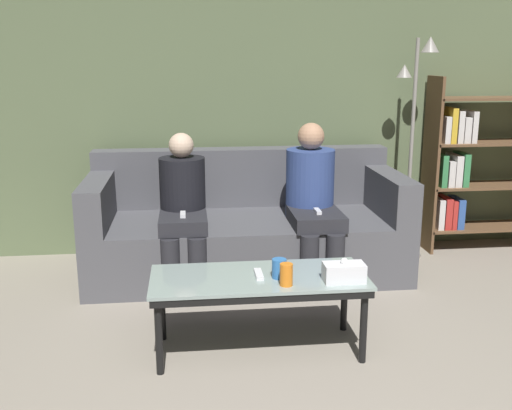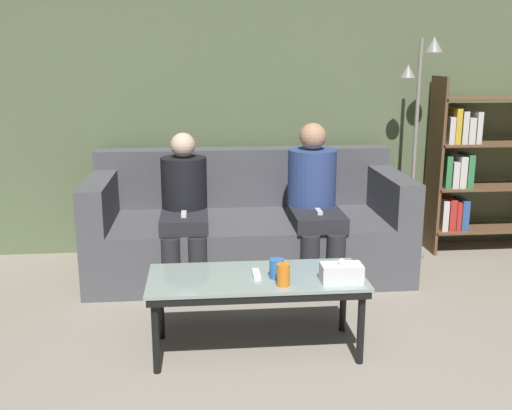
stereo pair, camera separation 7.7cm
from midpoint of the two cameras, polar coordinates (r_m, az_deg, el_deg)
wall_back at (r=4.99m, az=-0.93°, el=10.35°), size 12.00×0.06×2.60m
couch at (r=4.60m, az=-0.33°, el=-2.32°), size 2.35×0.99×0.90m
coffee_table at (r=3.32m, az=0.70°, el=-7.48°), size 1.19×0.50×0.44m
cup_near_left at (r=3.26m, az=2.66°, el=-6.07°), size 0.08×0.08×0.11m
cup_near_right at (r=3.16m, az=3.31°, el=-6.66°), size 0.07×0.07×0.12m
tissue_box at (r=3.24m, az=8.82°, el=-6.40°), size 0.22×0.12×0.13m
game_remote at (r=3.30m, az=0.70°, el=-6.61°), size 0.04×0.15×0.02m
bookshelf at (r=5.35m, az=20.38°, el=3.41°), size 0.97×0.32×1.46m
standing_lamp at (r=4.95m, az=15.60°, el=7.30°), size 0.31×0.26×1.76m
seated_person_left_end at (r=4.30m, az=-6.34°, el=0.04°), size 0.33×0.67×1.09m
seated_person_mid_left at (r=4.38m, az=6.07°, el=0.76°), size 0.36×0.71×1.15m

